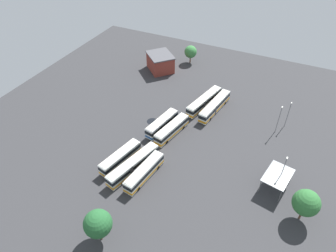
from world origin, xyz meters
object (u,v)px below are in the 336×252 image
(bus_row2_slot0, at_px, (215,106))
(maintenance_shelter, at_px, (278,176))
(depot_building, at_px, (160,62))
(lamp_post_far_corner, at_px, (279,119))
(tree_east_edge, at_px, (306,203))
(tree_south_edge, at_px, (98,224))
(bus_row0_slot1, at_px, (133,165))
(tree_north_edge, at_px, (191,52))
(lamp_post_near_entrance, at_px, (288,113))
(bus_row0_slot0, at_px, (144,172))
(bus_row1_slot1, at_px, (172,129))
(bus_row2_slot1, at_px, (204,101))
(bus_row0_slot2, at_px, (120,158))
(bus_row1_slot2, at_px, (162,124))
(lamp_post_by_building, at_px, (283,171))

(bus_row2_slot0, relative_size, maintenance_shelter, 1.85)
(depot_building, xyz_separation_m, lamp_post_far_corner, (-16.61, -43.49, 1.67))
(bus_row2_slot0, xyz_separation_m, tree_east_edge, (-27.05, -27.89, 3.31))
(tree_south_edge, bearing_deg, bus_row0_slot1, 10.70)
(tree_north_edge, bearing_deg, lamp_post_near_entrance, -120.60)
(bus_row0_slot1, relative_size, lamp_post_far_corner, 1.81)
(lamp_post_near_entrance, distance_m, tree_east_edge, 30.23)
(tree_north_edge, bearing_deg, lamp_post_far_corner, -126.01)
(bus_row0_slot0, xyz_separation_m, bus_row1_slot1, (16.44, 0.69, -0.00))
(bus_row1_slot1, height_order, maintenance_shelter, maintenance_shelter)
(maintenance_shelter, distance_m, tree_east_edge, 8.73)
(tree_east_edge, bearing_deg, bus_row2_slot1, 48.42)
(bus_row0_slot0, xyz_separation_m, bus_row2_slot0, (31.33, -6.23, 0.00))
(bus_row0_slot0, height_order, bus_row0_slot2, same)
(bus_row1_slot1, bearing_deg, bus_row0_slot2, 155.56)
(bus_row0_slot0, relative_size, bus_row1_slot2, 1.05)
(bus_row0_slot2, bearing_deg, lamp_post_far_corner, -48.54)
(bus_row1_slot1, bearing_deg, bus_row0_slot1, 169.93)
(maintenance_shelter, bearing_deg, bus_row1_slot2, 77.29)
(bus_row0_slot1, xyz_separation_m, lamp_post_far_corner, (28.86, -27.84, 2.83))
(lamp_post_far_corner, bearing_deg, lamp_post_by_building, -167.72)
(depot_building, height_order, lamp_post_far_corner, lamp_post_far_corner)
(lamp_post_near_entrance, bearing_deg, bus_row2_slot0, 96.06)
(depot_building, bearing_deg, tree_east_edge, -128.29)
(tree_east_edge, bearing_deg, bus_row1_slot1, 70.74)
(bus_row0_slot0, bearing_deg, bus_row0_slot2, 78.08)
(bus_row0_slot0, relative_size, maintenance_shelter, 1.51)
(lamp_post_by_building, relative_size, tree_east_edge, 1.17)
(maintenance_shelter, xyz_separation_m, lamp_post_near_entrance, (23.23, 1.60, 0.54))
(bus_row2_slot0, bearing_deg, bus_row1_slot1, 155.07)
(depot_building, bearing_deg, bus_row0_slot2, -165.39)
(bus_row1_slot2, relative_size, lamp_post_near_entrance, 1.50)
(maintenance_shelter, bearing_deg, lamp_post_near_entrance, 3.93)
(bus_row1_slot2, height_order, depot_building, depot_building)
(bus_row0_slot2, xyz_separation_m, lamp_post_near_entrance, (31.88, -33.71, 2.57))
(bus_row1_slot1, height_order, bus_row2_slot1, same)
(bus_row1_slot2, bearing_deg, maintenance_shelter, -102.71)
(lamp_post_by_building, xyz_separation_m, tree_north_edge, (44.99, 40.10, -0.74))
(lamp_post_near_entrance, bearing_deg, depot_building, 74.19)
(tree_north_edge, bearing_deg, bus_row2_slot0, -143.95)
(depot_building, bearing_deg, bus_row2_slot0, -120.58)
(maintenance_shelter, height_order, tree_south_edge, tree_south_edge)
(bus_row0_slot1, xyz_separation_m, lamp_post_by_building, (10.04, -31.94, 3.18))
(depot_building, xyz_separation_m, tree_north_edge, (9.56, -7.48, 1.28))
(bus_row1_slot1, bearing_deg, bus_row1_slot2, 73.78)
(lamp_post_near_entrance, height_order, tree_north_edge, lamp_post_near_entrance)
(bus_row0_slot2, distance_m, bus_row1_slot2, 16.21)
(bus_row0_slot2, height_order, tree_south_edge, tree_south_edge)
(bus_row0_slot1, distance_m, tree_east_edge, 37.89)
(bus_row1_slot1, height_order, bus_row1_slot2, same)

